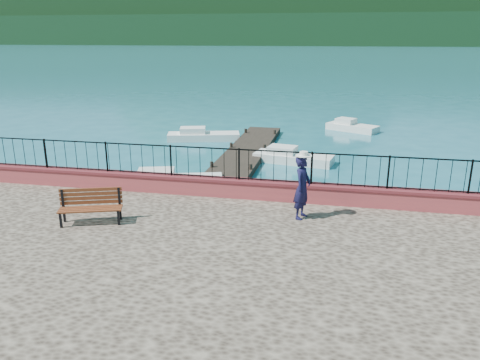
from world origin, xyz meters
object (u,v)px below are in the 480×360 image
at_px(boat_0, 172,178).
at_px(boat_3, 204,133).
at_px(boat_4, 353,125).
at_px(person, 302,187).
at_px(boat_1, 294,155).
at_px(park_bench, 91,213).

relative_size(boat_0, boat_3, 0.98).
height_order(boat_0, boat_4, same).
distance_m(person, boat_0, 7.98).
xyz_separation_m(boat_1, boat_3, (-5.80, 4.12, 0.00)).
relative_size(park_bench, boat_4, 0.52).
bearing_deg(boat_3, boat_1, -50.38).
bearing_deg(boat_0, person, -59.06).
bearing_deg(boat_0, boat_4, 45.07).
height_order(boat_3, boat_4, same).
relative_size(park_bench, boat_1, 0.45).
bearing_deg(boat_0, park_bench, -104.37).
bearing_deg(boat_4, boat_0, -90.67).
xyz_separation_m(boat_0, boat_1, (4.55, 5.00, 0.00)).
xyz_separation_m(park_bench, person, (5.50, 1.52, 0.60)).
relative_size(person, boat_4, 0.54).
distance_m(boat_1, boat_4, 9.37).
height_order(person, boat_1, person).
xyz_separation_m(park_bench, boat_4, (7.35, 20.70, -1.08)).
distance_m(boat_1, boat_3, 7.11).
height_order(park_bench, boat_0, park_bench).
bearing_deg(boat_1, boat_3, 154.91).
xyz_separation_m(park_bench, boat_3, (-1.48, 15.95, -1.08)).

